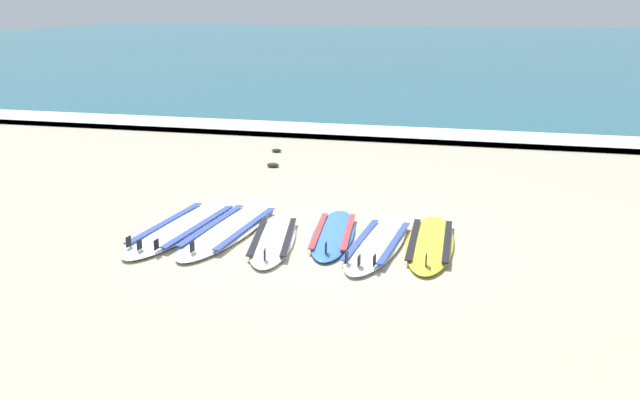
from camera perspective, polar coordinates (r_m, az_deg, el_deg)
The scene contains 11 objects.
ground_plane at distance 8.36m, azimuth 0.51°, elevation -3.27°, with size 80.00×80.00×0.00m, color #B7AD93.
sea at distance 43.90m, azimuth 12.33°, elevation 11.62°, with size 80.00×60.00×0.10m, color #23667A.
wave_foam_strip at distance 14.77m, azimuth 6.91°, elevation 5.06°, with size 80.00×1.25×0.11m, color white.
surfboard_0 at distance 8.93m, azimuth -10.66°, elevation -2.06°, with size 0.75×2.51×0.18m.
surfboard_1 at distance 8.76m, azimuth -7.10°, elevation -2.25°, with size 0.72×2.46×0.18m.
surfboard_2 at distance 8.35m, azimuth -3.68°, elevation -3.06°, with size 0.88×2.03×0.18m.
surfboard_3 at distance 8.52m, azimuth 1.04°, elevation -2.65°, with size 0.74×1.98×0.18m.
surfboard_4 at distance 8.20m, azimuth 4.47°, elevation -3.42°, with size 0.63×2.15×0.18m.
surfboard_5 at distance 8.30m, azimuth 8.56°, elevation -3.31°, with size 0.65×2.13×0.18m.
seaweed_clump_near_shoreline at distance 13.28m, azimuth -3.41°, elevation 3.88°, with size 0.18×0.14×0.06m, color #2D381E.
seaweed_clump_mid_sand at distance 12.08m, azimuth -3.68°, elevation 2.74°, with size 0.20×0.16×0.07m, color #2D381E.
Camera 1 is at (1.93, -7.68, 2.67)m, focal length 41.10 mm.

